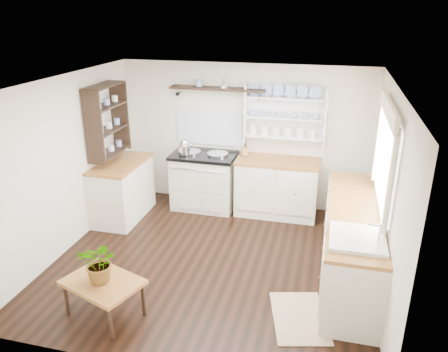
{
  "coord_description": "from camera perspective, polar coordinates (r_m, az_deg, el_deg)",
  "views": [
    {
      "loc": [
        1.34,
        -4.72,
        3.11
      ],
      "look_at": [
        0.09,
        0.25,
        1.1
      ],
      "focal_mm": 35.0,
      "sensor_mm": 36.0,
      "label": 1
    }
  ],
  "objects": [
    {
      "name": "wall_left",
      "position": [
        6.11,
        -19.95,
        1.36
      ],
      "size": [
        0.02,
        3.8,
        2.3
      ],
      "primitive_type": "cube",
      "color": "silver",
      "rests_on": "ground"
    },
    {
      "name": "left_cabinets",
      "position": [
        6.92,
        -13.14,
        -1.71
      ],
      "size": [
        0.62,
        1.13,
        0.9
      ],
      "color": "#EEE5CD",
      "rests_on": "floor"
    },
    {
      "name": "belfast_sink",
      "position": [
        4.69,
        16.87,
        -9.09
      ],
      "size": [
        0.55,
        0.6,
        0.45
      ],
      "color": "white",
      "rests_on": "right_cabinets"
    },
    {
      "name": "high_shelf",
      "position": [
        6.83,
        -0.82,
        11.27
      ],
      "size": [
        1.5,
        0.29,
        0.16
      ],
      "color": "black",
      "rests_on": "wall_back"
    },
    {
      "name": "window",
      "position": [
        5.14,
        20.29,
        2.57
      ],
      "size": [
        0.08,
        1.55,
        1.22
      ],
      "color": "white",
      "rests_on": "wall_right"
    },
    {
      "name": "potted_plant",
      "position": [
        4.74,
        -15.85,
        -10.79
      ],
      "size": [
        0.43,
        0.38,
        0.45
      ],
      "primitive_type": "imported",
      "rotation": [
        0.0,
        0.0,
        -0.06
      ],
      "color": "#3F7233",
      "rests_on": "center_table"
    },
    {
      "name": "center_table",
      "position": [
        4.88,
        -15.52,
        -13.5
      ],
      "size": [
        0.92,
        0.79,
        0.42
      ],
      "rotation": [
        0.0,
        0.0,
        -0.34
      ],
      "color": "brown",
      "rests_on": "floor"
    },
    {
      "name": "utensil_crock",
      "position": [
        6.87,
        2.72,
        3.25
      ],
      "size": [
        0.11,
        0.11,
        0.13
      ],
      "primitive_type": "cylinder",
      "color": "#A7783D",
      "rests_on": "back_cabinets"
    },
    {
      "name": "wall_right",
      "position": [
        5.15,
        20.4,
        -2.37
      ],
      "size": [
        0.02,
        3.8,
        2.3
      ],
      "primitive_type": "cube",
      "color": "silver",
      "rests_on": "ground"
    },
    {
      "name": "plate_rack",
      "position": [
        6.8,
        8.05,
        7.98
      ],
      "size": [
        1.2,
        0.22,
        0.9
      ],
      "color": "white",
      "rests_on": "wall_back"
    },
    {
      "name": "right_cabinets",
      "position": [
        5.51,
        16.28,
        -8.28
      ],
      "size": [
        0.62,
        2.43,
        0.9
      ],
      "color": "#EEE5CD",
      "rests_on": "floor"
    },
    {
      "name": "left_shelving",
      "position": [
        6.64,
        -15.01,
        7.1
      ],
      "size": [
        0.28,
        0.8,
        1.05
      ],
      "primitive_type": "cube",
      "color": "black",
      "rests_on": "wall_left"
    },
    {
      "name": "wall_back",
      "position": [
        7.03,
        2.64,
        5.2
      ],
      "size": [
        4.0,
        0.02,
        2.3
      ],
      "primitive_type": "cube",
      "color": "silver",
      "rests_on": "ground"
    },
    {
      "name": "aga_cooker",
      "position": [
        7.09,
        -2.59,
        -0.53
      ],
      "size": [
        1.02,
        0.71,
        0.94
      ],
      "color": "beige",
      "rests_on": "floor"
    },
    {
      "name": "back_cabinets",
      "position": [
        6.89,
        6.92,
        -1.37
      ],
      "size": [
        1.27,
        0.63,
        0.9
      ],
      "color": "#EEE5CD",
      "rests_on": "floor"
    },
    {
      "name": "floor",
      "position": [
        5.81,
        -1.45,
        -10.97
      ],
      "size": [
        4.0,
        3.8,
        0.01
      ],
      "primitive_type": "cube",
      "color": "black",
      "rests_on": "ground"
    },
    {
      "name": "ceiling",
      "position": [
        4.97,
        -1.7,
        12.03
      ],
      "size": [
        4.0,
        3.8,
        0.01
      ],
      "primitive_type": "cube",
      "color": "white",
      "rests_on": "wall_back"
    },
    {
      "name": "kettle",
      "position": [
        6.87,
        -5.2,
        3.85
      ],
      "size": [
        0.2,
        0.2,
        0.24
      ],
      "primitive_type": null,
      "color": "silver",
      "rests_on": "aga_cooker"
    },
    {
      "name": "floor_rug",
      "position": [
        4.95,
        9.79,
        -17.73
      ],
      "size": [
        0.74,
        0.96,
        0.02
      ],
      "primitive_type": "cube",
      "rotation": [
        0.0,
        0.0,
        0.25
      ],
      "color": "#9D845B",
      "rests_on": "floor"
    }
  ]
}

